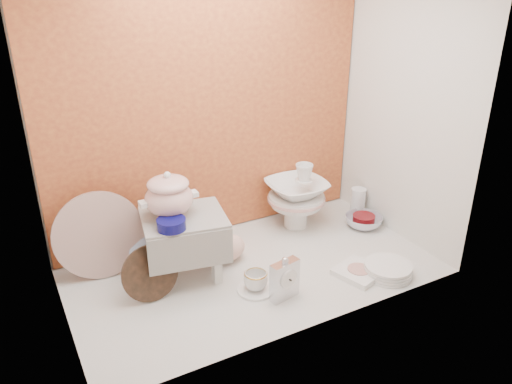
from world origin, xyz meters
TOP-DOWN VIEW (x-y plane):
  - ground at (0.00, 0.00)m, footprint 1.80×1.80m
  - niche_shell at (0.00, 0.18)m, footprint 1.86×1.03m
  - step_stool at (-0.31, 0.12)m, footprint 0.44×0.40m
  - soup_tureen at (-0.37, 0.15)m, footprint 0.28×0.28m
  - cobalt_bowl at (-0.41, 0.03)m, footprint 0.17×0.17m
  - floral_platter at (-0.67, 0.33)m, footprint 0.44×0.14m
  - blue_white_vase at (-0.45, 0.34)m, footprint 0.23×0.23m
  - lacquer_tray at (-0.52, 0.02)m, footprint 0.27×0.10m
  - mantel_clock at (0.01, -0.27)m, footprint 0.15×0.08m
  - plush_pig at (-0.09, 0.14)m, footprint 0.28×0.21m
  - teacup_saucer at (-0.08, -0.16)m, footprint 0.23×0.23m
  - gold_rim_teacup at (-0.08, -0.16)m, footprint 0.14×0.14m
  - lattice_dish at (0.44, -0.28)m, footprint 0.26×0.26m
  - dinner_plate_stack at (0.56, -0.35)m, footprint 0.32×0.32m
  - crystal_bowl at (0.78, 0.10)m, footprint 0.23×0.23m
  - clear_glass_vase at (0.84, 0.24)m, footprint 0.09×0.09m
  - porcelain_tower at (0.44, 0.30)m, footprint 0.34×0.34m

SIDE VIEW (x-z plane):
  - ground at x=0.00m, z-range 0.00..0.00m
  - teacup_saucer at x=-0.08m, z-range 0.00..0.01m
  - lattice_dish at x=0.44m, z-range 0.00..0.03m
  - dinner_plate_stack at x=0.56m, z-range 0.00..0.06m
  - crystal_bowl at x=0.78m, z-range 0.00..0.07m
  - gold_rim_teacup at x=-0.08m, z-range 0.01..0.10m
  - plush_pig at x=-0.09m, z-range 0.00..0.16m
  - clear_glass_vase at x=0.84m, z-range 0.00..0.18m
  - mantel_clock at x=0.01m, z-range 0.00..0.21m
  - blue_white_vase at x=-0.45m, z-range 0.00..0.23m
  - lacquer_tray at x=-0.52m, z-range 0.00..0.26m
  - step_stool at x=-0.31m, z-range 0.00..0.33m
  - porcelain_tower at x=0.44m, z-range 0.00..0.38m
  - floral_platter at x=-0.67m, z-range 0.00..0.43m
  - cobalt_bowl at x=-0.41m, z-range 0.33..0.38m
  - soup_tureen at x=-0.37m, z-range 0.33..0.55m
  - niche_shell at x=0.00m, z-range 0.17..1.70m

